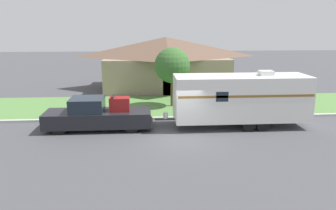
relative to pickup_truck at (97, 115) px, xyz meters
The scene contains 8 objects.
ground_plane 5.17m from the pickup_truck, 21.98° to the right, with size 120.00×120.00×0.00m, color #47474C.
curb_strip 5.14m from the pickup_truck, 21.26° to the left, with size 80.00×0.30×0.14m.
lawn_strip 7.30m from the pickup_truck, 49.26° to the left, with size 80.00×7.00×0.03m.
house_across_street 13.80m from the pickup_truck, 69.17° to the left, with size 12.31×7.83×4.89m.
pickup_truck is the anchor object (origin of this frame).
travel_trailer 8.57m from the pickup_truck, ahead, with size 9.13×2.44×3.38m.
mailbox 11.35m from the pickup_truck, 14.47° to the left, with size 0.48×0.20×1.38m.
tree_in_yard 7.51m from the pickup_truck, 47.44° to the left, with size 2.63×2.63×4.42m.
Camera 1 is at (-1.93, -16.81, 6.03)m, focal length 35.00 mm.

